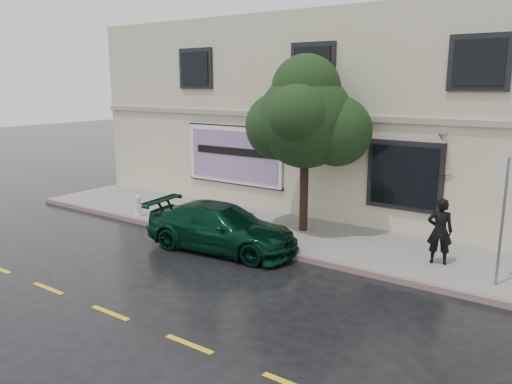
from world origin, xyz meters
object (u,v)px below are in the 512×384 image
Objects in this scene: car at (221,227)px; street_tree at (305,121)px; pedestrian at (440,231)px; fire_hydrant at (138,206)px.

car is 4.07m from street_tree.
pedestrian is at bearing -7.86° from street_tree.
car is 6.15× the size of fire_hydrant.
pedestrian is 2.34× the size of fire_hydrant.
street_tree is 6.59m from fire_hydrant.
street_tree is (-4.29, 0.59, 2.55)m from pedestrian.
car is 0.93× the size of street_tree.
pedestrian is (5.49, 1.99, 0.35)m from car.
fire_hydrant is at bearing -11.45° from pedestrian.
car is at bearing 1.65° from pedestrian.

